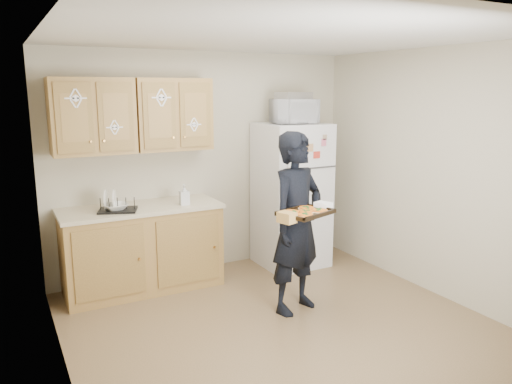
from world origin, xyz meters
TOP-DOWN VIEW (x-y plane):
  - floor at (0.00, 0.00)m, footprint 3.60×3.60m
  - ceiling at (0.00, 0.00)m, footprint 3.60×3.60m
  - wall_back at (0.00, 1.80)m, footprint 3.60×0.04m
  - wall_front at (0.00, -1.80)m, footprint 3.60×0.04m
  - wall_left at (-1.80, 0.00)m, footprint 0.04×3.60m
  - wall_right at (1.80, 0.00)m, footprint 0.04×3.60m
  - refrigerator at (0.95, 1.43)m, footprint 0.75×0.70m
  - base_cabinet at (-0.85, 1.48)m, footprint 1.60×0.60m
  - countertop at (-0.85, 1.48)m, footprint 1.64×0.64m
  - upper_cab_left at (-1.25, 1.61)m, footprint 0.80×0.33m
  - upper_cab_right at (-0.43, 1.61)m, footprint 0.80×0.33m
  - cereal_box at (1.47, 1.67)m, footprint 0.20×0.07m
  - person at (0.31, 0.30)m, footprint 0.72×0.59m
  - baking_tray at (0.22, 0.01)m, footprint 0.53×0.46m
  - pizza_front_left at (0.14, -0.09)m, footprint 0.15×0.15m
  - pizza_front_right at (0.34, -0.02)m, footprint 0.15×0.15m
  - pizza_back_left at (0.09, 0.05)m, footprint 0.15×0.15m
  - pizza_back_right at (0.29, 0.12)m, footprint 0.15×0.15m
  - pizza_center at (0.22, 0.01)m, footprint 0.15×0.15m
  - microwave at (0.94, 1.38)m, footprint 0.55×0.42m
  - foil_pan at (0.95, 1.41)m, footprint 0.39×0.30m
  - dish_rack at (-1.10, 1.39)m, footprint 0.43×0.38m
  - bowl at (-1.12, 1.39)m, footprint 0.26×0.26m
  - soap_bottle at (-0.42, 1.34)m, footprint 0.11×0.11m

SIDE VIEW (x-z plane):
  - floor at x=0.00m, z-range 0.00..0.00m
  - cereal_box at x=1.47m, z-range 0.00..0.32m
  - base_cabinet at x=-0.85m, z-range 0.00..0.86m
  - refrigerator at x=0.95m, z-range 0.00..1.70m
  - person at x=0.31m, z-range 0.00..1.71m
  - countertop at x=-0.85m, z-range 0.86..0.90m
  - bowl at x=-1.12m, z-range 0.92..0.98m
  - dish_rack at x=-1.10m, z-range 0.90..1.05m
  - soap_bottle at x=-0.42m, z-range 0.90..1.11m
  - baking_tray at x=0.22m, z-range 1.01..1.05m
  - pizza_front_left at x=0.14m, z-range 1.04..1.05m
  - pizza_front_right at x=0.34m, z-range 1.04..1.05m
  - pizza_back_left at x=0.09m, z-range 1.04..1.05m
  - pizza_back_right at x=0.29m, z-range 1.04..1.05m
  - pizza_center at x=0.22m, z-range 1.04..1.05m
  - wall_back at x=0.00m, z-range 0.00..2.50m
  - wall_front at x=0.00m, z-range 0.00..2.50m
  - wall_left at x=-1.80m, z-range 0.00..2.50m
  - wall_right at x=1.80m, z-range 0.00..2.50m
  - upper_cab_left at x=-1.25m, z-range 1.45..2.20m
  - upper_cab_right at x=-0.43m, z-range 1.45..2.20m
  - microwave at x=0.94m, z-range 1.70..1.98m
  - foil_pan at x=0.95m, z-range 1.98..2.05m
  - ceiling at x=0.00m, z-range 2.50..2.50m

